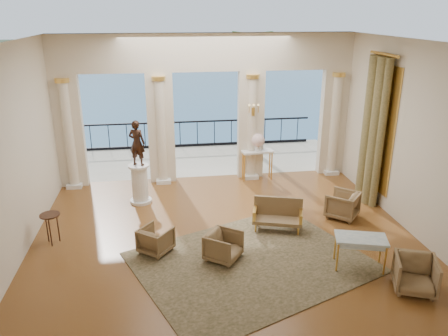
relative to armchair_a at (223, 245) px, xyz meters
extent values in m
plane|color=#4E200B|center=(0.18, 1.07, -0.35)|extent=(9.00, 9.00, 0.00)
plane|color=beige|center=(0.18, -2.93, 1.90)|extent=(9.00, 0.00, 9.00)
plane|color=beige|center=(-4.32, 1.07, 1.90)|extent=(0.00, 8.00, 8.00)
plane|color=beige|center=(4.68, 1.07, 1.90)|extent=(0.00, 8.00, 8.00)
plane|color=white|center=(0.18, 1.07, 4.15)|extent=(9.00, 9.00, 0.00)
cube|color=beige|center=(0.18, 4.92, 3.60)|extent=(9.00, 0.30, 1.10)
cube|color=beige|center=(-3.92, 4.92, 1.35)|extent=(0.80, 0.30, 3.40)
cylinder|color=beige|center=(-3.92, 4.74, 1.25)|extent=(0.28, 0.28, 3.20)
cylinder|color=#ECB54D|center=(-3.92, 4.74, 2.90)|extent=(0.40, 0.40, 0.12)
cube|color=silver|center=(-3.92, 4.74, -0.29)|extent=(0.45, 0.45, 0.12)
cube|color=beige|center=(-1.22, 4.92, 1.35)|extent=(0.80, 0.30, 3.40)
cylinder|color=beige|center=(-1.22, 4.74, 1.25)|extent=(0.28, 0.28, 3.20)
cylinder|color=#ECB54D|center=(-1.22, 4.74, 2.90)|extent=(0.40, 0.40, 0.12)
cube|color=silver|center=(-1.22, 4.74, -0.29)|extent=(0.45, 0.45, 0.12)
cube|color=beige|center=(1.58, 4.92, 1.35)|extent=(0.80, 0.30, 3.40)
cylinder|color=beige|center=(1.58, 4.74, 1.25)|extent=(0.28, 0.28, 3.20)
cylinder|color=#ECB54D|center=(1.58, 4.74, 2.90)|extent=(0.40, 0.40, 0.12)
cube|color=silver|center=(1.58, 4.74, -0.29)|extent=(0.45, 0.45, 0.12)
cube|color=beige|center=(4.28, 4.92, 1.35)|extent=(0.80, 0.30, 3.40)
cylinder|color=beige|center=(4.28, 4.74, 1.25)|extent=(0.28, 0.28, 3.20)
cylinder|color=#ECB54D|center=(4.28, 4.74, 2.90)|extent=(0.40, 0.40, 0.12)
cube|color=silver|center=(4.28, 4.74, -0.29)|extent=(0.45, 0.45, 0.12)
cube|color=#A59F89|center=(0.18, 6.87, -0.40)|extent=(10.00, 3.60, 0.10)
cube|color=black|center=(0.18, 8.47, 0.65)|extent=(9.00, 0.06, 0.06)
cube|color=black|center=(0.18, 8.47, -0.30)|extent=(9.00, 0.06, 0.10)
cylinder|color=black|center=(0.18, 8.47, 0.15)|extent=(0.03, 0.03, 1.00)
cylinder|color=black|center=(-3.92, 8.47, 0.15)|extent=(0.03, 0.03, 1.00)
cylinder|color=black|center=(4.28, 8.47, 0.15)|extent=(0.03, 0.03, 1.00)
cylinder|color=#4C3823|center=(2.18, 7.67, 1.75)|extent=(0.20, 0.20, 4.20)
plane|color=#215B83|center=(0.18, 61.07, -6.35)|extent=(160.00, 160.00, 0.00)
cylinder|color=brown|center=(4.48, 2.12, 1.65)|extent=(0.26, 0.26, 4.00)
cylinder|color=brown|center=(4.44, 2.57, 1.65)|extent=(0.32, 0.32, 4.00)
cylinder|color=brown|center=(4.48, 3.02, 1.65)|extent=(0.26, 0.26, 4.00)
cylinder|color=#ECB54D|center=(4.53, 2.57, 3.70)|extent=(0.08, 1.40, 0.08)
cube|color=#ECB54D|center=(4.65, 2.57, 1.75)|extent=(0.04, 1.60, 3.40)
cube|color=#ECB54D|center=(1.58, 4.60, 1.85)|extent=(0.10, 0.04, 0.25)
cylinder|color=#ECB54D|center=(1.44, 4.52, 1.95)|extent=(0.02, 0.02, 0.22)
cylinder|color=#ECB54D|center=(1.58, 4.52, 1.95)|extent=(0.02, 0.02, 0.22)
cylinder|color=#ECB54D|center=(1.72, 4.52, 1.95)|extent=(0.02, 0.02, 0.22)
cube|color=#292E18|center=(0.58, -0.23, -0.34)|extent=(5.68, 5.12, 0.02)
imported|color=#4D391E|center=(0.00, 0.00, 0.00)|extent=(0.91, 0.92, 0.70)
imported|color=#4D391E|center=(3.48, -1.64, 0.04)|extent=(0.96, 0.93, 0.77)
imported|color=#4D391E|center=(3.36, 1.59, 0.03)|extent=(1.01, 1.01, 0.76)
imported|color=#4D391E|center=(-1.45, 0.52, -0.02)|extent=(0.87, 0.86, 0.65)
cube|color=#4D391E|center=(1.49, 1.12, -0.08)|extent=(1.29, 0.82, 0.09)
cube|color=#4D391E|center=(1.56, 1.34, 0.20)|extent=(1.16, 0.42, 0.49)
cube|color=#ECB54D|center=(0.96, 1.28, 0.08)|extent=(0.21, 0.49, 0.23)
cube|color=#ECB54D|center=(2.03, 0.95, 0.08)|extent=(0.21, 0.49, 0.23)
cylinder|color=#ECB54D|center=(0.95, 1.09, -0.24)|extent=(0.04, 0.04, 0.22)
cylinder|color=#ECB54D|center=(1.93, 0.78, -0.24)|extent=(0.04, 0.04, 0.22)
cylinder|color=#ECB54D|center=(1.06, 1.46, -0.24)|extent=(0.04, 0.04, 0.22)
cylinder|color=#ECB54D|center=(2.04, 1.15, -0.24)|extent=(0.04, 0.04, 0.22)
cube|color=#98B2BE|center=(2.76, -0.73, 0.34)|extent=(1.15, 0.84, 0.05)
cylinder|color=#ECB54D|center=(2.24, -0.82, -0.02)|extent=(0.04, 0.04, 0.66)
cylinder|color=#ECB54D|center=(3.15, -1.09, -0.02)|extent=(0.04, 0.04, 0.66)
cylinder|color=#ECB54D|center=(2.38, -0.37, -0.02)|extent=(0.04, 0.04, 0.66)
cylinder|color=#ECB54D|center=(3.28, -0.64, -0.02)|extent=(0.04, 0.04, 0.66)
cylinder|color=silver|center=(-1.88, 3.31, -0.31)|extent=(0.61, 0.61, 0.08)
cylinder|color=silver|center=(-1.88, 3.31, 0.21)|extent=(0.44, 0.44, 0.97)
cylinder|color=silver|center=(-1.88, 3.31, 0.73)|extent=(0.57, 0.57, 0.06)
imported|color=black|center=(-1.88, 3.31, 1.39)|extent=(0.54, 0.46, 1.26)
cube|color=silver|center=(1.75, 4.62, 0.56)|extent=(1.03, 0.50, 0.05)
cylinder|color=#ECB54D|center=(1.33, 4.43, 0.09)|extent=(0.05, 0.05, 0.89)
cylinder|color=#ECB54D|center=(2.21, 4.54, 0.09)|extent=(0.05, 0.05, 0.89)
cylinder|color=#ECB54D|center=(1.30, 4.71, 0.09)|extent=(0.05, 0.05, 0.89)
cylinder|color=#ECB54D|center=(2.17, 4.81, 0.09)|extent=(0.05, 0.05, 0.89)
cylinder|color=silver|center=(1.75, 4.62, 0.72)|extent=(0.21, 0.21, 0.26)
sphere|color=#E1A4A4|center=(1.75, 4.62, 0.94)|extent=(0.42, 0.42, 0.42)
cylinder|color=black|center=(-3.82, 1.27, 0.37)|extent=(0.45, 0.45, 0.03)
cylinder|color=black|center=(-3.70, 1.33, 0.00)|extent=(0.03, 0.03, 0.70)
cylinder|color=black|center=(-3.95, 1.34, 0.00)|extent=(0.03, 0.03, 0.70)
cylinder|color=black|center=(-3.83, 1.12, 0.00)|extent=(0.03, 0.03, 0.70)
camera|label=1|loc=(-1.18, -8.19, 4.77)|focal=35.00mm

